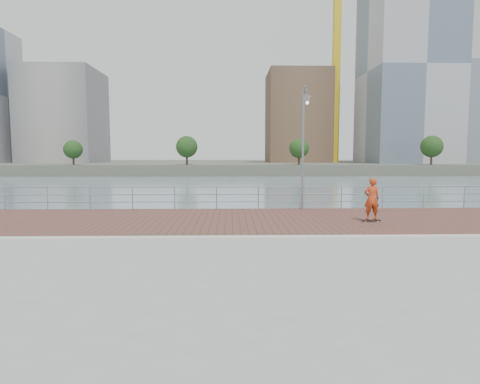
{
  "coord_description": "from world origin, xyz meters",
  "views": [
    {
      "loc": [
        -0.35,
        -12.54,
        2.64
      ],
      "look_at": [
        0.0,
        2.0,
        1.3
      ],
      "focal_mm": 30.0,
      "sensor_mm": 36.0,
      "label": 1
    }
  ],
  "objects": [
    {
      "name": "tower_crane",
      "position": [
        27.36,
        104.0,
        33.5
      ],
      "size": [
        47.0,
        2.0,
        50.7
      ],
      "color": "gold",
      "rests_on": "far_shore"
    },
    {
      "name": "curb",
      "position": [
        0.0,
        0.0,
        0.03
      ],
      "size": [
        40.0,
        0.4,
        0.06
      ],
      "primitive_type": "cube",
      "color": "#B7B5AD",
      "rests_on": "seawall"
    },
    {
      "name": "street_lamp",
      "position": [
        3.1,
        6.09,
        3.95
      ],
      "size": [
        0.41,
        1.18,
        5.56
      ],
      "color": "slate",
      "rests_on": "brick_lane"
    },
    {
      "name": "skateboarder",
      "position": [
        5.19,
        2.93,
        0.93
      ],
      "size": [
        0.63,
        0.44,
        1.66
      ],
      "primitive_type": "imported",
      "rotation": [
        0.0,
        0.0,
        3.07
      ],
      "color": "#B83C18",
      "rests_on": "skateboard"
    },
    {
      "name": "shoreline_trees",
      "position": [
        18.77,
        77.0,
        4.44
      ],
      "size": [
        170.12,
        5.21,
        6.95
      ],
      "color": "#473323",
      "rests_on": "far_shore"
    },
    {
      "name": "seawall",
      "position": [
        0.0,
        -5.0,
        -1.0
      ],
      "size": [
        40.0,
        24.0,
        2.0
      ],
      "primitive_type": "cube",
      "color": "gray",
      "rests_on": "ground"
    },
    {
      "name": "guardrail",
      "position": [
        0.0,
        7.0,
        0.69
      ],
      "size": [
        39.06,
        0.06,
        1.13
      ],
      "color": "#8C9EA8",
      "rests_on": "brick_lane"
    },
    {
      "name": "skyline",
      "position": [
        32.99,
        104.56,
        21.66
      ],
      "size": [
        233.0,
        41.0,
        57.03
      ],
      "color": "#ADA38E",
      "rests_on": "far_shore"
    },
    {
      "name": "far_shore",
      "position": [
        0.0,
        122.5,
        -0.75
      ],
      "size": [
        320.0,
        95.0,
        2.5
      ],
      "primitive_type": "cube",
      "color": "#4C5142",
      "rests_on": "ground"
    },
    {
      "name": "brick_lane",
      "position": [
        0.0,
        3.6,
        0.01
      ],
      "size": [
        40.0,
        6.8,
        0.02
      ],
      "primitive_type": "cube",
      "color": "brown",
      "rests_on": "seawall"
    },
    {
      "name": "water",
      "position": [
        0.0,
        0.0,
        -2.0
      ],
      "size": [
        400.0,
        400.0,
        0.0
      ],
      "primitive_type": "plane",
      "color": "slate",
      "rests_on": "ground"
    },
    {
      "name": "skateboard",
      "position": [
        5.19,
        2.93,
        0.09
      ],
      "size": [
        0.75,
        0.24,
        0.08
      ],
      "rotation": [
        0.0,
        0.0,
        -0.07
      ],
      "color": "black",
      "rests_on": "brick_lane"
    }
  ]
}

